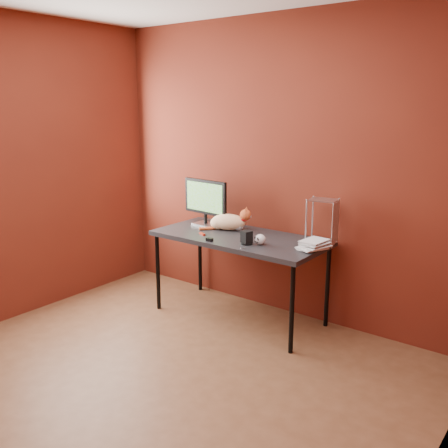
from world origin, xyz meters
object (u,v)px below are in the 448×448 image
Objects in this scene: speaker at (247,238)px; skull_mug at (260,239)px; cat at (229,222)px; monitor at (205,200)px; book_stack at (310,193)px; desk at (239,241)px.

skull_mug is at bearing 50.12° from speaker.
skull_mug is at bearing -48.03° from cat.
cat is (0.27, -0.01, -0.16)m from monitor.
speaker is at bearing -128.69° from skull_mug.
cat is 0.54m from skull_mug.
book_stack is at bearing 0.66° from monitor.
skull_mug is at bearing -22.76° from desk.
skull_mug is 0.11× the size of book_stack.
monitor is at bearing 176.32° from book_stack.
monitor is 0.57× the size of book_stack.
speaker is (0.39, -0.29, -0.02)m from cat.
skull_mug is at bearing -153.81° from book_stack.
monitor is 4.46× the size of speaker.
skull_mug is (0.29, -0.12, 0.09)m from desk.
cat is at bearing 163.36° from speaker.
cat is 0.46× the size of book_stack.
desk is at bearing -176.00° from book_stack.
book_stack is (1.10, -0.07, 0.20)m from monitor.
skull_mug is at bearing -12.95° from monitor.
cat is at bearing 2.79° from monitor.
cat is at bearing 175.36° from skull_mug.
cat reaches higher than speaker.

